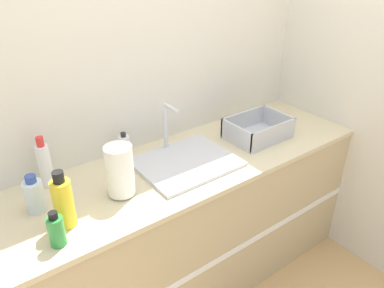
{
  "coord_description": "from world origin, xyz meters",
  "views": [
    {
      "loc": [
        -1.06,
        -1.12,
        1.97
      ],
      "look_at": [
        -0.02,
        0.28,
        1.03
      ],
      "focal_mm": 35.0,
      "sensor_mm": 36.0,
      "label": 1
    }
  ],
  "objects_px": {
    "bottle_yellow": "(63,202)",
    "dish_rack": "(258,131)",
    "sink": "(185,160)",
    "bottle_white_spray": "(45,164)",
    "bottle_clear": "(34,195)",
    "soap_dispenser": "(124,147)",
    "paper_towel_roll": "(120,171)",
    "bottle_green": "(56,230)"
  },
  "relations": [
    {
      "from": "bottle_green",
      "to": "soap_dispenser",
      "type": "relative_size",
      "value": 1.0
    },
    {
      "from": "paper_towel_roll",
      "to": "bottle_clear",
      "type": "height_order",
      "value": "paper_towel_roll"
    },
    {
      "from": "bottle_yellow",
      "to": "bottle_white_spray",
      "type": "xyz_separation_m",
      "value": [
        0.03,
        0.35,
        0.0
      ]
    },
    {
      "from": "paper_towel_roll",
      "to": "bottle_white_spray",
      "type": "bearing_deg",
      "value": 131.81
    },
    {
      "from": "bottle_yellow",
      "to": "bottle_clear",
      "type": "xyz_separation_m",
      "value": [
        -0.07,
        0.18,
        -0.04
      ]
    },
    {
      "from": "sink",
      "to": "bottle_white_spray",
      "type": "relative_size",
      "value": 1.93
    },
    {
      "from": "paper_towel_roll",
      "to": "sink",
      "type": "bearing_deg",
      "value": 6.98
    },
    {
      "from": "bottle_white_spray",
      "to": "sink",
      "type": "bearing_deg",
      "value": -19.7
    },
    {
      "from": "bottle_clear",
      "to": "soap_dispenser",
      "type": "distance_m",
      "value": 0.57
    },
    {
      "from": "paper_towel_roll",
      "to": "dish_rack",
      "type": "distance_m",
      "value": 0.95
    },
    {
      "from": "soap_dispenser",
      "to": "bottle_yellow",
      "type": "bearing_deg",
      "value": -142.41
    },
    {
      "from": "bottle_white_spray",
      "to": "bottle_clear",
      "type": "height_order",
      "value": "bottle_white_spray"
    },
    {
      "from": "paper_towel_roll",
      "to": "soap_dispenser",
      "type": "relative_size",
      "value": 1.64
    },
    {
      "from": "bottle_white_spray",
      "to": "paper_towel_roll",
      "type": "bearing_deg",
      "value": -48.19
    },
    {
      "from": "paper_towel_roll",
      "to": "bottle_yellow",
      "type": "height_order",
      "value": "bottle_yellow"
    },
    {
      "from": "paper_towel_roll",
      "to": "soap_dispenser",
      "type": "bearing_deg",
      "value": 59.83
    },
    {
      "from": "bottle_yellow",
      "to": "bottle_green",
      "type": "height_order",
      "value": "bottle_yellow"
    },
    {
      "from": "sink",
      "to": "paper_towel_roll",
      "type": "distance_m",
      "value": 0.42
    },
    {
      "from": "paper_towel_roll",
      "to": "dish_rack",
      "type": "bearing_deg",
      "value": 2.08
    },
    {
      "from": "dish_rack",
      "to": "sink",
      "type": "bearing_deg",
      "value": 178.37
    },
    {
      "from": "bottle_green",
      "to": "bottle_yellow",
      "type": "bearing_deg",
      "value": 53.58
    },
    {
      "from": "soap_dispenser",
      "to": "bottle_white_spray",
      "type": "bearing_deg",
      "value": -178.61
    },
    {
      "from": "bottle_clear",
      "to": "sink",
      "type": "bearing_deg",
      "value": -4.97
    },
    {
      "from": "sink",
      "to": "bottle_yellow",
      "type": "distance_m",
      "value": 0.71
    },
    {
      "from": "bottle_clear",
      "to": "soap_dispenser",
      "type": "relative_size",
      "value": 1.17
    },
    {
      "from": "dish_rack",
      "to": "bottle_clear",
      "type": "height_order",
      "value": "bottle_clear"
    },
    {
      "from": "sink",
      "to": "bottle_white_spray",
      "type": "xyz_separation_m",
      "value": [
        -0.66,
        0.24,
        0.1
      ]
    },
    {
      "from": "paper_towel_roll",
      "to": "bottle_green",
      "type": "bearing_deg",
      "value": -156.88
    },
    {
      "from": "sink",
      "to": "soap_dispenser",
      "type": "bearing_deg",
      "value": 133.27
    },
    {
      "from": "sink",
      "to": "paper_towel_roll",
      "type": "xyz_separation_m",
      "value": [
        -0.41,
        -0.05,
        0.11
      ]
    },
    {
      "from": "bottle_yellow",
      "to": "bottle_clear",
      "type": "height_order",
      "value": "bottle_yellow"
    },
    {
      "from": "bottle_white_spray",
      "to": "soap_dispenser",
      "type": "bearing_deg",
      "value": 1.39
    },
    {
      "from": "bottle_white_spray",
      "to": "bottle_green",
      "type": "distance_m",
      "value": 0.46
    },
    {
      "from": "paper_towel_roll",
      "to": "dish_rack",
      "type": "relative_size",
      "value": 0.7
    },
    {
      "from": "sink",
      "to": "soap_dispenser",
      "type": "relative_size",
      "value": 3.28
    },
    {
      "from": "dish_rack",
      "to": "soap_dispenser",
      "type": "height_order",
      "value": "soap_dispenser"
    },
    {
      "from": "bottle_yellow",
      "to": "bottle_white_spray",
      "type": "height_order",
      "value": "bottle_white_spray"
    },
    {
      "from": "bottle_green",
      "to": "soap_dispenser",
      "type": "xyz_separation_m",
      "value": [
        0.53,
        0.45,
        -0.0
      ]
    },
    {
      "from": "bottle_white_spray",
      "to": "bottle_green",
      "type": "xyz_separation_m",
      "value": [
        -0.1,
        -0.44,
        -0.05
      ]
    },
    {
      "from": "bottle_yellow",
      "to": "dish_rack",
      "type": "bearing_deg",
      "value": 4.33
    },
    {
      "from": "bottle_white_spray",
      "to": "soap_dispenser",
      "type": "distance_m",
      "value": 0.43
    },
    {
      "from": "bottle_clear",
      "to": "soap_dispenser",
      "type": "height_order",
      "value": "bottle_clear"
    }
  ]
}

